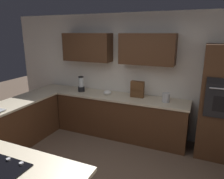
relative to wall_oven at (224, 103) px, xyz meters
The scene contains 10 objects.
wall_back 1.99m from the wall_oven, ahead, with size 6.00×0.44×2.60m.
lower_cabinets_back 2.03m from the wall_oven, ahead, with size 2.80×0.60×0.86m, color #472B19.
countertop_back 1.95m from the wall_oven, ahead, with size 2.84×0.64×0.04m, color beige.
lower_cabinets_side 3.89m from the wall_oven, 17.62° to the left, with size 0.60×2.90×0.86m, color #472B19.
countertop_side 3.85m from the wall_oven, 17.62° to the left, with size 0.64×2.94×0.04m, color beige.
wall_oven is the anchor object (origin of this frame).
blender 2.90m from the wall_oven, ahead, with size 0.15×0.15×0.35m.
mixing_bowl 2.25m from the wall_oven, ahead, with size 0.17×0.17×0.09m, color white.
spice_rack 1.60m from the wall_oven, ahead, with size 0.28×0.11×0.34m.
kettle 1.00m from the wall_oven, ahead, with size 0.14×0.14×0.18m, color #B7BABF.
Camera 1 is at (-1.43, 2.22, 2.20)m, focal length 33.53 mm.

